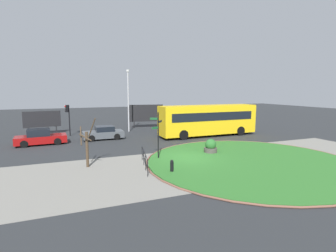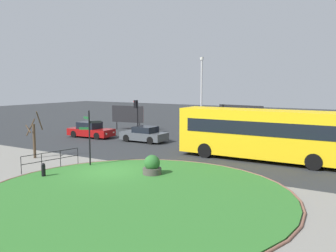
# 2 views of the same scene
# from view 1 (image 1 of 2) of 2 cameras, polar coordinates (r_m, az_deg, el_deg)

# --- Properties ---
(ground) EXTENTS (120.00, 120.00, 0.00)m
(ground) POSITION_cam_1_polar(r_m,az_deg,el_deg) (19.41, 4.18, -7.08)
(ground) COLOR #282B2D
(sidewalk_paving) EXTENTS (32.00, 8.37, 0.02)m
(sidewalk_paving) POSITION_cam_1_polar(r_m,az_deg,el_deg) (17.86, 6.75, -8.41)
(sidewalk_paving) COLOR gray
(sidewalk_paving) RESTS_ON ground
(grass_island) EXTENTS (14.26, 14.26, 0.10)m
(grass_island) POSITION_cam_1_polar(r_m,az_deg,el_deg) (19.29, 17.47, -7.37)
(grass_island) COLOR #2D6B28
(grass_island) RESTS_ON ground
(grass_kerb_ring) EXTENTS (14.57, 14.57, 0.11)m
(grass_kerb_ring) POSITION_cam_1_polar(r_m,az_deg,el_deg) (19.29, 17.47, -7.36)
(grass_kerb_ring) COLOR brown
(grass_kerb_ring) RESTS_ON ground
(signpost_directional) EXTENTS (1.06, 0.87, 3.45)m
(signpost_directional) POSITION_cam_1_polar(r_m,az_deg,el_deg) (18.76, -2.24, -1.40)
(signpost_directional) COLOR black
(signpost_directional) RESTS_ON ground
(bollard_foreground) EXTENTS (0.22, 0.22, 0.82)m
(bollard_foreground) POSITION_cam_1_polar(r_m,az_deg,el_deg) (16.03, 0.85, -8.75)
(bollard_foreground) COLOR black
(bollard_foreground) RESTS_ON ground
(railing_grass_edge) EXTENTS (0.75, 3.63, 1.03)m
(railing_grass_edge) POSITION_cam_1_polar(r_m,az_deg,el_deg) (17.02, -5.14, -6.94)
(railing_grass_edge) COLOR black
(railing_grass_edge) RESTS_ON ground
(bus_yellow) EXTENTS (10.94, 2.54, 3.34)m
(bus_yellow) POSITION_cam_1_polar(r_m,az_deg,el_deg) (28.77, 8.75, 1.39)
(bus_yellow) COLOR yellow
(bus_yellow) RESTS_ON ground
(car_near_lane) EXTENTS (4.47, 2.12, 1.45)m
(car_near_lane) POSITION_cam_1_polar(r_m,az_deg,el_deg) (26.75, -26.07, -2.27)
(car_near_lane) COLOR maroon
(car_near_lane) RESTS_ON ground
(car_far_lane) EXTENTS (4.03, 1.95, 1.34)m
(car_far_lane) POSITION_cam_1_polar(r_m,az_deg,el_deg) (27.44, -13.90, -1.52)
(car_far_lane) COLOR #474C51
(car_far_lane) RESTS_ON ground
(traffic_light_near) EXTENTS (0.48, 0.31, 3.39)m
(traffic_light_near) POSITION_cam_1_polar(r_m,az_deg,el_deg) (30.26, -21.06, 2.62)
(traffic_light_near) COLOR black
(traffic_light_near) RESTS_ON ground
(lamppost_tall) EXTENTS (0.32, 0.32, 7.35)m
(lamppost_tall) POSITION_cam_1_polar(r_m,az_deg,el_deg) (31.61, -8.67, 5.93)
(lamppost_tall) COLOR #B7B7BC
(lamppost_tall) RESTS_ON ground
(billboard_left) EXTENTS (3.86, 0.59, 2.64)m
(billboard_left) POSITION_cam_1_polar(r_m,az_deg,el_deg) (32.49, -25.78, 1.28)
(billboard_left) COLOR black
(billboard_left) RESTS_ON ground
(billboard_right) EXTENTS (4.42, 0.74, 3.07)m
(billboard_right) POSITION_cam_1_polar(r_m,az_deg,el_deg) (34.68, -4.77, 2.78)
(billboard_right) COLOR black
(billboard_right) RESTS_ON ground
(planter_near_signpost) EXTENTS (1.03, 1.03, 1.16)m
(planter_near_signpost) POSITION_cam_1_polar(r_m,az_deg,el_deg) (21.04, 9.29, -4.53)
(planter_near_signpost) COLOR #47423D
(planter_near_signpost) RESTS_ON ground
(street_tree_bare) EXTENTS (1.10, 1.11, 3.23)m
(street_tree_bare) POSITION_cam_1_polar(r_m,az_deg,el_deg) (17.72, -17.27, -4.10)
(street_tree_bare) COLOR #423323
(street_tree_bare) RESTS_ON ground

